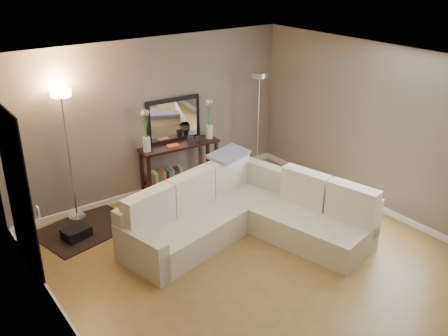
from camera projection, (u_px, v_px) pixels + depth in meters
floor at (259, 263)px, 6.64m from camera, size 5.00×5.50×0.01m
ceiling at (266, 68)px, 5.59m from camera, size 5.00×5.50×0.01m
wall_back at (154, 118)px, 8.16m from camera, size 5.00×0.02×2.60m
wall_left at (61, 238)px, 4.76m from camera, size 0.02×5.50×2.60m
wall_right at (391, 134)px, 7.46m from camera, size 0.02×5.50×2.60m
baseboard_back at (158, 187)px, 8.64m from camera, size 5.00×0.03×0.10m
baseboard_right at (379, 208)px, 7.95m from camera, size 0.03×5.50×0.10m
doorway at (18, 192)px, 6.12m from camera, size 0.02×1.20×2.20m
switch_plate at (38, 212)px, 5.45m from camera, size 0.02×0.08×0.12m
sectional_sofa at (242, 214)px, 7.18m from camera, size 3.12×2.65×0.92m
throw_blanket at (229, 154)px, 7.64m from camera, size 0.74×0.55×0.09m
console_table at (176, 165)px, 8.44m from camera, size 1.40×0.47×0.84m
leaning_mirror at (174, 120)px, 8.32m from camera, size 0.97×0.11×0.76m
table_decor at (180, 144)px, 8.29m from camera, size 0.58×0.14×0.14m
flower_vase_left at (146, 134)px, 7.93m from camera, size 0.16×0.14×0.72m
flower_vase_right at (209, 122)px, 8.50m from camera, size 0.16×0.14×0.72m
floor_lamp_lit at (66, 131)px, 7.18m from camera, size 0.34×0.34×2.04m
floor_lamp_unlit at (259, 104)px, 8.70m from camera, size 0.33×0.33×1.91m
charcoal_rug at (86, 229)px, 7.44m from camera, size 1.51×1.25×0.02m
black_bag at (77, 236)px, 7.19m from camera, size 0.42×0.34×0.24m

